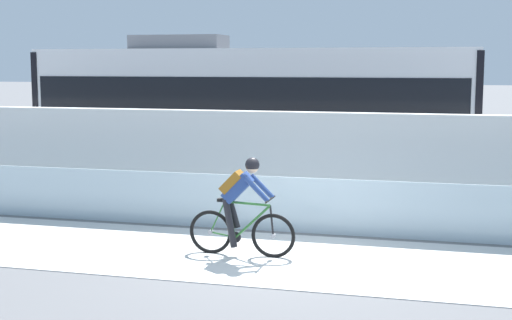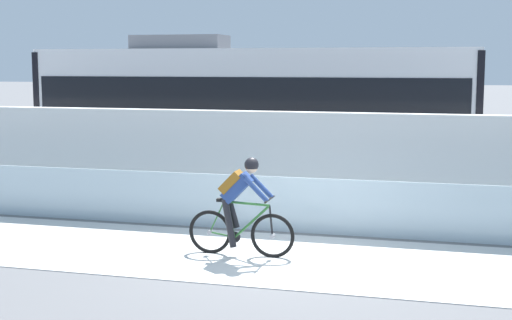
# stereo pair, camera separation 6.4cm
# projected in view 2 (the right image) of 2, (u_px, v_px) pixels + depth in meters

# --- Properties ---
(ground_plane) EXTENTS (200.00, 200.00, 0.00)m
(ground_plane) POSITION_uv_depth(u_px,v_px,m) (280.00, 258.00, 11.63)
(ground_plane) COLOR slate
(bike_path_deck) EXTENTS (32.00, 3.20, 0.01)m
(bike_path_deck) POSITION_uv_depth(u_px,v_px,m) (280.00, 258.00, 11.63)
(bike_path_deck) COLOR silver
(bike_path_deck) RESTS_ON ground
(glass_parapet) EXTENTS (32.00, 0.05, 1.02)m
(glass_parapet) POSITION_uv_depth(u_px,v_px,m) (304.00, 205.00, 13.33)
(glass_parapet) COLOR silver
(glass_parapet) RESTS_ON ground
(concrete_barrier_wall) EXTENTS (32.00, 0.36, 2.10)m
(concrete_barrier_wall) POSITION_uv_depth(u_px,v_px,m) (321.00, 163.00, 14.98)
(concrete_barrier_wall) COLOR silver
(concrete_barrier_wall) RESTS_ON ground
(tram_rail_near) EXTENTS (32.00, 0.08, 0.01)m
(tram_rail_near) POSITION_uv_depth(u_px,v_px,m) (339.00, 193.00, 17.50)
(tram_rail_near) COLOR #595654
(tram_rail_near) RESTS_ON ground
(tram_rail_far) EXTENTS (32.00, 0.08, 0.01)m
(tram_rail_far) POSITION_uv_depth(u_px,v_px,m) (347.00, 184.00, 18.87)
(tram_rail_far) COLOR #595654
(tram_rail_far) RESTS_ON ground
(tram) EXTENTS (11.06, 2.54, 3.81)m
(tram) POSITION_uv_depth(u_px,v_px,m) (253.00, 111.00, 18.54)
(tram) COLOR silver
(tram) RESTS_ON ground
(cyclist_on_bike) EXTENTS (1.77, 0.58, 1.61)m
(cyclist_on_bike) POSITION_uv_depth(u_px,v_px,m) (240.00, 207.00, 11.69)
(cyclist_on_bike) COLOR black
(cyclist_on_bike) RESTS_ON ground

